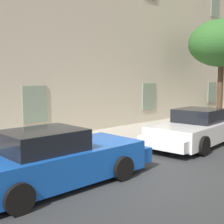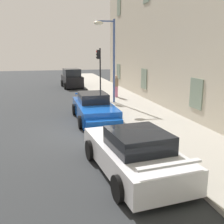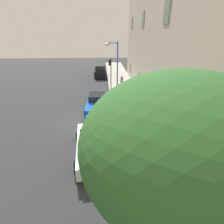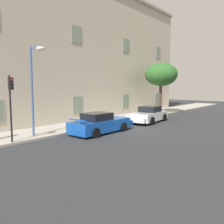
{
  "view_description": "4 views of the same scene",
  "coord_description": "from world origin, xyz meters",
  "px_view_note": "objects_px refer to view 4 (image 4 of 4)",
  "views": [
    {
      "loc": [
        -6.19,
        -5.33,
        2.68
      ],
      "look_at": [
        1.03,
        2.27,
        1.49
      ],
      "focal_mm": 48.5,
      "sensor_mm": 36.0,
      "label": 1
    },
    {
      "loc": [
        11.57,
        -1.48,
        3.71
      ],
      "look_at": [
        0.84,
        1.21,
        1.11
      ],
      "focal_mm": 42.27,
      "sensor_mm": 36.0,
      "label": 2
    },
    {
      "loc": [
        12.87,
        1.56,
        6.46
      ],
      "look_at": [
        1.15,
        2.16,
        1.23
      ],
      "focal_mm": 28.43,
      "sensor_mm": 36.0,
      "label": 3
    },
    {
      "loc": [
        -14.13,
        -10.08,
        3.26
      ],
      "look_at": [
        0.06,
        1.75,
        1.23
      ],
      "focal_mm": 37.6,
      "sensor_mm": 36.0,
      "label": 4
    }
  ],
  "objects_px": {
    "tree_near_kerb": "(161,75)",
    "traffic_light": "(11,97)",
    "sportscar_red_lead": "(102,124)",
    "sportscar_yellow_flank": "(148,115)",
    "street_lamp": "(35,74)"
  },
  "relations": [
    {
      "from": "sportscar_red_lead",
      "to": "tree_near_kerb",
      "type": "xyz_separation_m",
      "value": [
        12.22,
        1.99,
        3.98
      ]
    },
    {
      "from": "sportscar_yellow_flank",
      "to": "traffic_light",
      "type": "bearing_deg",
      "value": 173.26
    },
    {
      "from": "sportscar_yellow_flank",
      "to": "traffic_light",
      "type": "height_order",
      "value": "traffic_light"
    },
    {
      "from": "sportscar_yellow_flank",
      "to": "street_lamp",
      "type": "xyz_separation_m",
      "value": [
        -10.32,
        1.68,
        3.37
      ]
    },
    {
      "from": "sportscar_red_lead",
      "to": "traffic_light",
      "type": "relative_size",
      "value": 1.37
    },
    {
      "from": "sportscar_red_lead",
      "to": "sportscar_yellow_flank",
      "type": "relative_size",
      "value": 1.02
    },
    {
      "from": "tree_near_kerb",
      "to": "traffic_light",
      "type": "height_order",
      "value": "tree_near_kerb"
    },
    {
      "from": "tree_near_kerb",
      "to": "traffic_light",
      "type": "bearing_deg",
      "value": -178.27
    },
    {
      "from": "tree_near_kerb",
      "to": "traffic_light",
      "type": "distance_m",
      "value": 18.17
    },
    {
      "from": "sportscar_red_lead",
      "to": "traffic_light",
      "type": "xyz_separation_m",
      "value": [
        -5.84,
        1.44,
        2.06
      ]
    },
    {
      "from": "tree_near_kerb",
      "to": "street_lamp",
      "type": "bearing_deg",
      "value": -179.0
    },
    {
      "from": "sportscar_red_lead",
      "to": "sportscar_yellow_flank",
      "type": "height_order",
      "value": "sportscar_red_lead"
    },
    {
      "from": "sportscar_red_lead",
      "to": "sportscar_yellow_flank",
      "type": "bearing_deg",
      "value": 0.17
    },
    {
      "from": "sportscar_red_lead",
      "to": "street_lamp",
      "type": "bearing_deg",
      "value": 157.53
    },
    {
      "from": "sportscar_yellow_flank",
      "to": "tree_near_kerb",
      "type": "xyz_separation_m",
      "value": [
        6.02,
        1.97,
        3.96
      ]
    }
  ]
}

